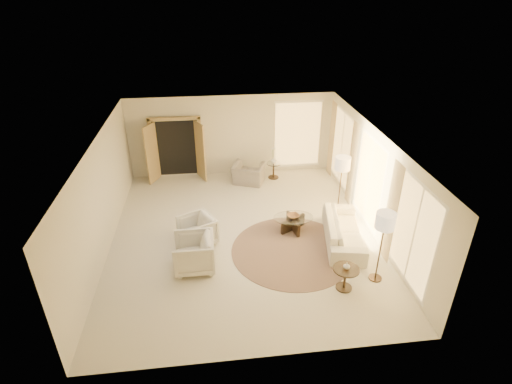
{
  "coord_description": "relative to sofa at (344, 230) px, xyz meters",
  "views": [
    {
      "loc": [
        -0.75,
        -9.0,
        6.22
      ],
      "look_at": [
        0.4,
        0.4,
        1.1
      ],
      "focal_mm": 28.0,
      "sensor_mm": 36.0,
      "label": 1
    }
  ],
  "objects": [
    {
      "name": "coffee_table",
      "position": [
        -1.21,
        0.69,
        -0.09
      ],
      "size": [
        1.45,
        1.45,
        0.4
      ],
      "rotation": [
        0.0,
        0.0,
        -0.42
      ],
      "color": "black",
      "rests_on": "room"
    },
    {
      "name": "room",
      "position": [
        -2.6,
        0.59,
        1.06
      ],
      "size": [
        7.04,
        8.04,
        2.83
      ],
      "color": "beige",
      "rests_on": "ground"
    },
    {
      "name": "end_table",
      "position": [
        -0.53,
        -1.78,
        0.04
      ],
      "size": [
        0.59,
        0.59,
        0.56
      ],
      "rotation": [
        0.0,
        0.0,
        -0.42
      ],
      "color": "black",
      "rests_on": "room"
    },
    {
      "name": "sofa",
      "position": [
        0.0,
        0.0,
        0.0
      ],
      "size": [
        1.32,
        2.45,
        0.68
      ],
      "primitive_type": "imported",
      "rotation": [
        0.0,
        0.0,
        1.38
      ],
      "color": "silver",
      "rests_on": "room"
    },
    {
      "name": "curtains_right",
      "position": [
        0.8,
        1.59,
        0.96
      ],
      "size": [
        0.06,
        5.2,
        2.6
      ],
      "primitive_type": null,
      "color": "tan",
      "rests_on": "room"
    },
    {
      "name": "armchair_right",
      "position": [
        -3.89,
        -0.64,
        0.14
      ],
      "size": [
        0.87,
        0.93,
        0.96
      ],
      "primitive_type": "imported",
      "rotation": [
        0.0,
        0.0,
        -1.57
      ],
      "color": "silver",
      "rests_on": "room"
    },
    {
      "name": "side_table",
      "position": [
        -1.22,
        3.99,
        -0.0
      ],
      "size": [
        0.48,
        0.48,
        0.56
      ],
      "rotation": [
        0.0,
        0.0,
        -0.23
      ],
      "color": "#30241A",
      "rests_on": "room"
    },
    {
      "name": "windows_right",
      "position": [
        0.85,
        0.69,
        1.01
      ],
      "size": [
        0.1,
        6.4,
        2.4
      ],
      "primitive_type": null,
      "color": "#FCC665",
      "rests_on": "room"
    },
    {
      "name": "armchair_left",
      "position": [
        -3.83,
        0.39,
        0.09
      ],
      "size": [
        1.07,
        1.09,
        0.85
      ],
      "primitive_type": "imported",
      "rotation": [
        0.0,
        0.0,
        -1.11
      ],
      "color": "silver",
      "rests_on": "room"
    },
    {
      "name": "floor_lamp_far",
      "position": [
        0.3,
        -1.55,
        1.18
      ],
      "size": [
        0.43,
        0.43,
        1.78
      ],
      "rotation": [
        0.0,
        0.0,
        0.17
      ],
      "color": "#30241A",
      "rests_on": "room"
    },
    {
      "name": "side_vase",
      "position": [
        -1.22,
        3.99,
        0.33
      ],
      "size": [
        0.27,
        0.27,
        0.23
      ],
      "primitive_type": "imported",
      "rotation": [
        0.0,
        0.0,
        0.29
      ],
      "color": "silver",
      "rests_on": "side_table"
    },
    {
      "name": "accent_chair",
      "position": [
        -2.13,
        3.73,
        0.11
      ],
      "size": [
        1.19,
        0.98,
        0.9
      ],
      "primitive_type": "imported",
      "rotation": [
        0.0,
        0.0,
        2.78
      ],
      "color": "gray",
      "rests_on": "room"
    },
    {
      "name": "end_vase",
      "position": [
        -0.53,
        -1.78,
        0.29
      ],
      "size": [
        0.17,
        0.17,
        0.16
      ],
      "primitive_type": "imported",
      "rotation": [
        0.0,
        0.0,
        0.15
      ],
      "color": "silver",
      "rests_on": "end_table"
    },
    {
      "name": "bowl",
      "position": [
        -1.21,
        0.69,
        0.11
      ],
      "size": [
        0.42,
        0.42,
        0.08
      ],
      "primitive_type": "imported",
      "rotation": [
        0.0,
        0.0,
        0.36
      ],
      "color": "brown",
      "rests_on": "coffee_table"
    },
    {
      "name": "floor_lamp_near",
      "position": [
        0.3,
        1.42,
        1.2
      ],
      "size": [
        0.44,
        0.44,
        1.81
      ],
      "rotation": [
        0.0,
        0.0,
        0.25
      ],
      "color": "#30241A",
      "rests_on": "room"
    },
    {
      "name": "window_back_corner",
      "position": [
        -0.3,
        4.54,
        1.01
      ],
      "size": [
        1.7,
        0.1,
        2.4
      ],
      "primitive_type": null,
      "color": "#FCC665",
      "rests_on": "room"
    },
    {
      "name": "french_doors",
      "position": [
        -4.5,
        4.41,
        0.73
      ],
      "size": [
        1.95,
        0.66,
        2.16
      ],
      "color": "tan",
      "rests_on": "room"
    },
    {
      "name": "area_rug",
      "position": [
        -1.41,
        -0.26,
        -0.33
      ],
      "size": [
        4.15,
        4.15,
        0.01
      ],
      "primitive_type": "cylinder",
      "rotation": [
        0.0,
        0.0,
        -0.42
      ],
      "color": "#473228",
      "rests_on": "room"
    }
  ]
}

